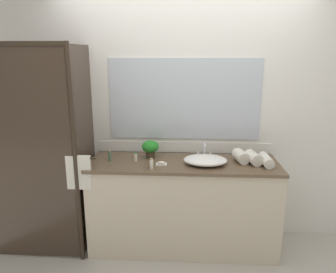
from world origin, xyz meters
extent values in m
plane|color=#B7B2A8|center=(0.00, 0.00, 0.00)|extent=(8.00, 8.00, 0.00)
cube|color=silver|center=(0.00, 0.34, 1.30)|extent=(4.40, 0.05, 2.60)
cube|color=silver|center=(0.00, 0.32, 0.96)|extent=(1.80, 0.01, 0.11)
cube|color=silver|center=(0.00, 0.31, 1.45)|extent=(1.51, 0.01, 0.81)
cube|color=beige|center=(0.00, 0.01, 0.43)|extent=(1.80, 0.56, 0.87)
cube|color=brown|center=(0.00, 0.00, 0.89)|extent=(1.80, 0.58, 0.03)
cylinder|color=#2D2319|center=(-0.95, -0.27, 1.00)|extent=(0.04, 0.04, 2.00)
cube|color=#2D2319|center=(-1.45, -0.27, 1.98)|extent=(1.00, 0.04, 0.04)
cube|color=#382B21|center=(-1.45, -0.27, 1.00)|extent=(0.96, 0.01, 1.96)
cube|color=#382B21|center=(-0.95, 0.02, 1.00)|extent=(0.01, 0.57, 1.96)
cylinder|color=#2D2319|center=(-0.93, -0.26, 1.01)|extent=(0.32, 0.02, 0.02)
cube|color=silver|center=(-0.93, -0.26, 0.88)|extent=(0.22, 0.04, 0.31)
ellipsoid|color=white|center=(0.20, -0.04, 0.94)|extent=(0.40, 0.31, 0.08)
cube|color=silver|center=(0.20, 0.14, 0.91)|extent=(0.17, 0.04, 0.02)
cylinder|color=silver|center=(0.20, 0.14, 0.98)|extent=(0.02, 0.02, 0.13)
cylinder|color=silver|center=(0.20, 0.09, 1.05)|extent=(0.02, 0.11, 0.02)
cylinder|color=silver|center=(0.14, 0.14, 0.94)|extent=(0.02, 0.02, 0.04)
cylinder|color=silver|center=(0.26, 0.14, 0.94)|extent=(0.02, 0.02, 0.04)
cylinder|color=#473828|center=(-0.33, 0.11, 0.93)|extent=(0.09, 0.09, 0.07)
ellipsoid|color=#248126|center=(-0.33, 0.11, 1.02)|extent=(0.17, 0.17, 0.12)
cube|color=silver|center=(-0.21, -0.09, 0.91)|extent=(0.10, 0.07, 0.01)
ellipsoid|color=silver|center=(-0.21, -0.09, 0.92)|extent=(0.07, 0.04, 0.02)
cylinder|color=silver|center=(-0.46, -0.01, 0.94)|extent=(0.03, 0.03, 0.08)
cylinder|color=#2D6638|center=(-0.46, -0.01, 0.98)|extent=(0.02, 0.02, 0.01)
cylinder|color=#4C7056|center=(-0.71, 0.01, 0.94)|extent=(0.03, 0.03, 0.09)
cylinder|color=#9E895B|center=(-0.71, 0.01, 0.99)|extent=(0.02, 0.02, 0.01)
cylinder|color=silver|center=(-0.29, -0.20, 0.94)|extent=(0.03, 0.03, 0.09)
cylinder|color=#9E895B|center=(-0.29, -0.20, 0.99)|extent=(0.03, 0.03, 0.01)
cylinder|color=silver|center=(0.76, -0.03, 0.95)|extent=(0.10, 0.25, 0.09)
cylinder|color=silver|center=(0.65, 0.00, 0.96)|extent=(0.15, 0.22, 0.11)
cylinder|color=silver|center=(0.54, 0.04, 0.96)|extent=(0.15, 0.21, 0.11)
camera|label=1|loc=(0.02, -2.88, 1.90)|focal=34.18mm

